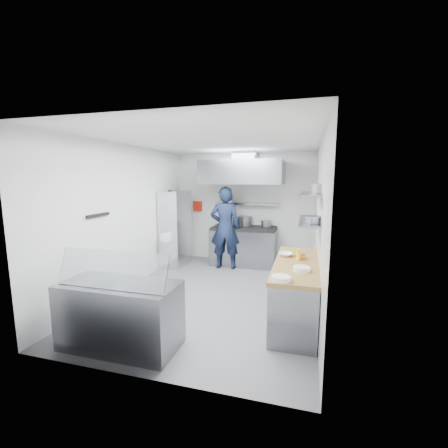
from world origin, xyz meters
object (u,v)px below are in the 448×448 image
(gas_range, at_px, (244,247))
(wire_rack, at_px, (175,229))
(chef, at_px, (225,228))
(display_case, at_px, (120,315))

(gas_range, height_order, wire_rack, wire_rack)
(chef, bearing_deg, display_case, 76.20)
(gas_range, relative_size, chef, 0.81)
(display_case, bearing_deg, wire_rack, 103.68)
(chef, distance_m, display_case, 3.73)
(display_case, bearing_deg, chef, 83.99)
(chef, relative_size, wire_rack, 1.06)
(display_case, bearing_deg, gas_range, 79.56)
(chef, height_order, wire_rack, chef)
(chef, relative_size, display_case, 1.31)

